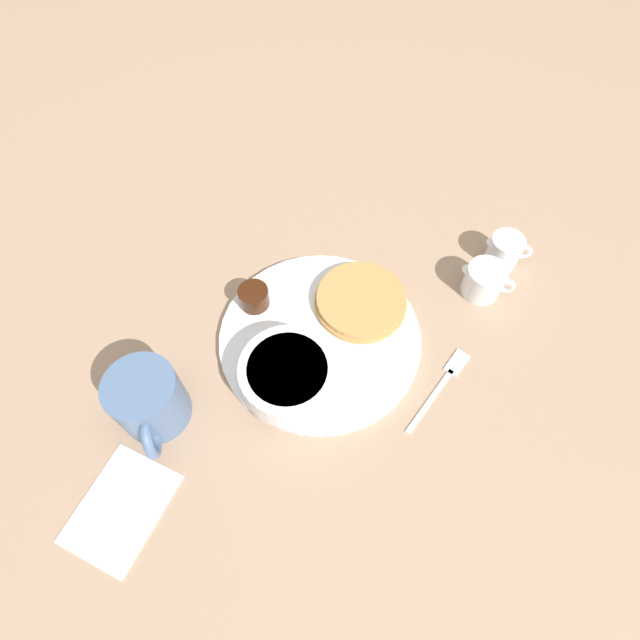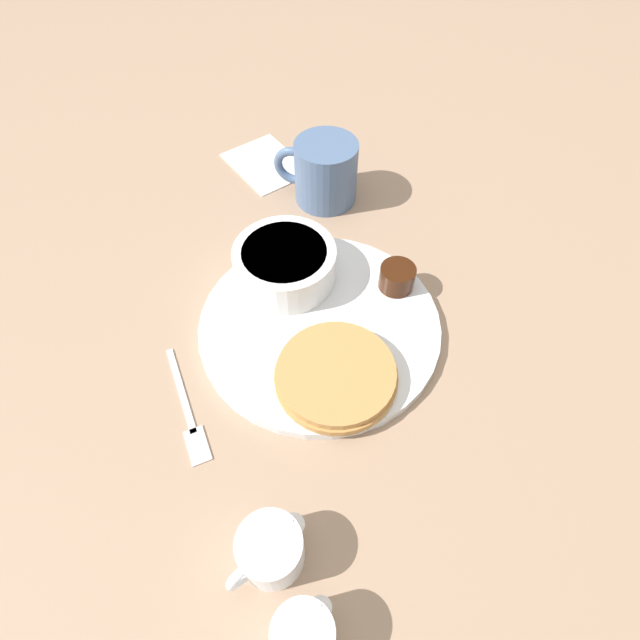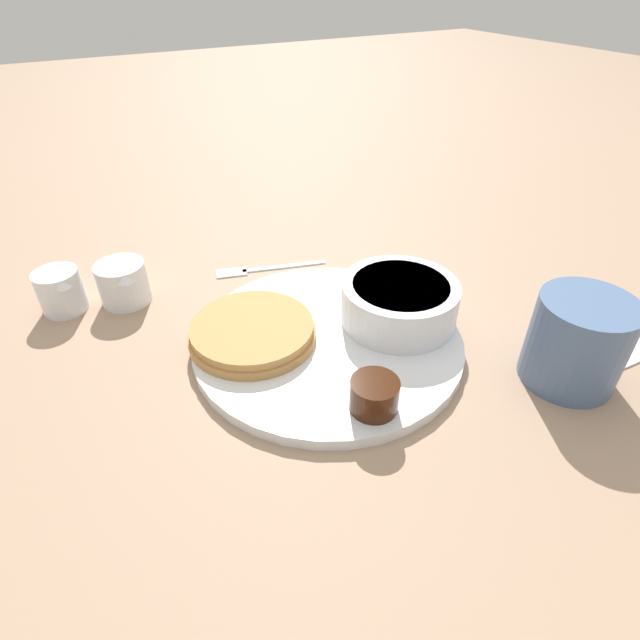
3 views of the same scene
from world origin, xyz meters
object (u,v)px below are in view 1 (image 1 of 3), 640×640
at_px(creamer_pitcher_near, 484,280).
at_px(plate, 320,338).
at_px(fork, 444,381).
at_px(bowl, 288,375).
at_px(coffee_mug, 149,401).
at_px(creamer_pitcher_far, 505,250).

bearing_deg(creamer_pitcher_near, plate, 131.45).
bearing_deg(fork, bowl, 113.84).
bearing_deg(plate, creamer_pitcher_near, -48.55).
bearing_deg(plate, bowl, 171.83).
bearing_deg(bowl, creamer_pitcher_near, -39.02).
bearing_deg(coffee_mug, bowl, -55.13).
distance_m(creamer_pitcher_near, creamer_pitcher_far, 0.07).
relative_size(plate, bowl, 2.27).
bearing_deg(coffee_mug, plate, -40.53).
xyz_separation_m(bowl, creamer_pitcher_near, (0.25, -0.20, -0.01)).
distance_m(creamer_pitcher_near, fork, 0.16).
distance_m(coffee_mug, creamer_pitcher_near, 0.48).
bearing_deg(plate, coffee_mug, 139.47).
bearing_deg(creamer_pitcher_near, creamer_pitcher_far, -14.05).
relative_size(plate, fork, 1.97).
height_order(bowl, coffee_mug, coffee_mug).
height_order(bowl, creamer_pitcher_far, bowl).
bearing_deg(fork, creamer_pitcher_far, -6.88).
distance_m(plate, coffee_mug, 0.24).
xyz_separation_m(bowl, fork, (0.08, -0.19, -0.03)).
distance_m(creamer_pitcher_far, fork, 0.23).
bearing_deg(coffee_mug, creamer_pitcher_near, -44.67).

